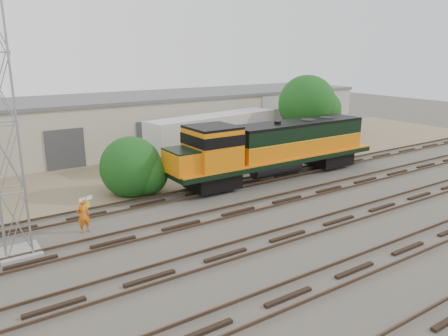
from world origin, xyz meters
TOP-DOWN VIEW (x-y plane):
  - ground at (0.00, 0.00)m, footprint 140.00×140.00m
  - dirt_strip at (0.00, 15.00)m, footprint 80.00×16.00m
  - tracks at (0.00, -3.00)m, footprint 80.00×20.40m
  - warehouse at (0.04, 22.98)m, footprint 58.40×10.40m
  - locomotive at (6.56, 6.00)m, footprint 18.31×3.21m
  - signal_tower at (-12.26, 2.80)m, footprint 1.88×1.88m
  - sign_post at (-8.60, 3.75)m, footprint 0.80×0.33m
  - worker at (-8.77, 3.82)m, footprint 0.72×0.49m
  - semi_trailer at (6.32, 13.64)m, footprint 13.70×4.90m
  - dumpster_blue at (23.44, 17.30)m, footprint 1.67×1.58m
  - dumpster_red at (25.37, 18.31)m, footprint 1.86×1.79m
  - tree_mid at (-3.74, 8.56)m, footprint 4.49×4.27m
  - tree_east at (15.67, 11.38)m, footprint 5.81×5.53m

SIDE VIEW (x-z plane):
  - ground at x=0.00m, z-range 0.00..0.00m
  - dirt_strip at x=0.00m, z-range 0.00..0.02m
  - tracks at x=0.00m, z-range -0.06..0.22m
  - dumpster_red at x=25.37m, z-range 0.00..1.40m
  - dumpster_blue at x=23.44m, z-range 0.00..1.50m
  - worker at x=-8.77m, z-range 0.00..1.94m
  - sign_post at x=-8.60m, z-range 0.41..2.46m
  - tree_mid at x=-3.74m, z-range -0.36..3.91m
  - locomotive at x=6.56m, z-range 0.31..4.71m
  - semi_trailer at x=6.32m, z-range 0.53..4.67m
  - warehouse at x=0.04m, z-range 0.00..5.30m
  - tree_east at x=15.67m, z-range 0.82..8.29m
  - signal_tower at x=-12.26m, z-range -0.15..12.60m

